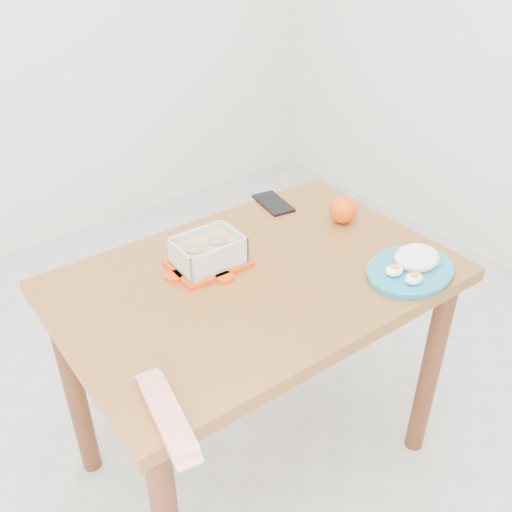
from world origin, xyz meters
TOP-DOWN VIEW (x-y plane):
  - ground at (0.00, 0.00)m, footprint 3.50×3.50m
  - dining_table at (0.05, -0.05)m, footprint 1.07×0.73m
  - food_container at (-0.03, 0.06)m, footprint 0.21×0.16m
  - orange_fruit at (0.44, 0.01)m, footprint 0.08×0.08m
  - rice_plate at (0.39, -0.30)m, footprint 0.29×0.29m
  - candy_bar at (-0.39, -0.33)m, footprint 0.10×0.23m
  - smartphone at (0.34, 0.23)m, footprint 0.11×0.17m

SIDE VIEW (x-z plane):
  - ground at x=0.00m, z-range 0.00..0.00m
  - dining_table at x=0.05m, z-range 0.26..1.01m
  - smartphone at x=0.34m, z-range 0.75..0.76m
  - candy_bar at x=-0.39m, z-range 0.75..0.77m
  - rice_plate at x=0.39m, z-range 0.74..0.81m
  - orange_fruit at x=0.44m, z-range 0.75..0.83m
  - food_container at x=-0.03m, z-range 0.75..0.84m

